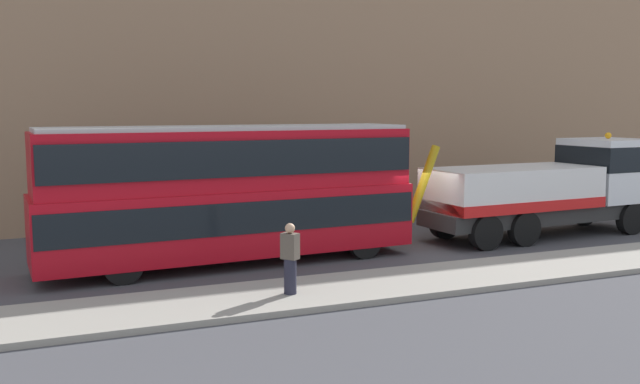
% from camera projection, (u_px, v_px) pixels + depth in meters
% --- Properties ---
extents(ground_plane, '(120.00, 120.00, 0.00)m').
position_uv_depth(ground_plane, '(413.00, 247.00, 22.88)').
color(ground_plane, '#424247').
extents(near_kerb, '(60.00, 2.80, 0.15)m').
position_uv_depth(near_kerb, '(491.00, 273.00, 19.02)').
color(near_kerb, gray).
rests_on(near_kerb, ground_plane).
extents(building_facade, '(60.00, 1.50, 16.00)m').
position_uv_depth(building_facade, '(325.00, 23.00, 28.64)').
color(building_facade, '#9E7A5B').
rests_on(building_facade, ground_plane).
extents(recovery_tow_truck, '(10.20, 3.09, 3.67)m').
position_uv_depth(recovery_tow_truck, '(551.00, 187.00, 24.83)').
color(recovery_tow_truck, '#2D2D2D').
rests_on(recovery_tow_truck, ground_plane).
extents(double_decker_bus, '(11.14, 3.11, 4.06)m').
position_uv_depth(double_decker_bus, '(230.00, 189.00, 20.22)').
color(double_decker_bus, '#B70C19').
rests_on(double_decker_bus, ground_plane).
extents(pedestrian_onlooker, '(0.45, 0.48, 1.71)m').
position_uv_depth(pedestrian_onlooker, '(290.00, 260.00, 16.51)').
color(pedestrian_onlooker, '#232333').
rests_on(pedestrian_onlooker, near_kerb).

